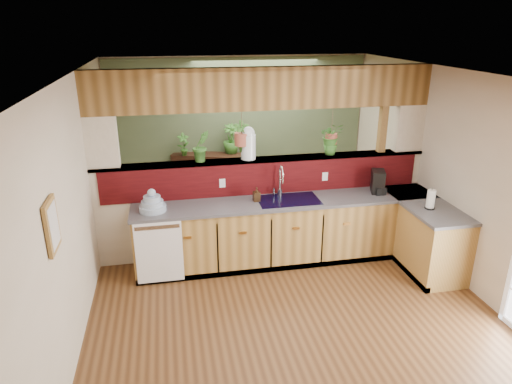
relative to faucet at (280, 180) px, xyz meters
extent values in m
cube|color=#503118|center=(-0.17, -1.13, -1.13)|extent=(4.60, 7.00, 0.01)
cube|color=brown|center=(-0.17, -1.13, 1.47)|extent=(4.60, 7.00, 0.01)
cube|color=beige|center=(-0.17, 2.37, 0.17)|extent=(4.60, 0.02, 2.60)
cube|color=beige|center=(-2.47, -1.13, 0.17)|extent=(0.02, 7.00, 2.60)
cube|color=beige|center=(2.13, -1.13, 0.17)|extent=(0.02, 7.00, 2.60)
cube|color=beige|center=(-0.17, 0.22, -0.46)|extent=(4.60, 0.15, 1.35)
cube|color=#3D070A|center=(-0.17, 0.13, -0.01)|extent=(4.40, 0.02, 0.45)
cube|color=brown|center=(-0.17, 0.22, 0.24)|extent=(4.60, 0.21, 0.04)
cube|color=brown|center=(-0.17, 0.22, 1.19)|extent=(4.60, 0.15, 0.55)
cube|color=beige|center=(-2.27, 0.22, 0.57)|extent=(0.40, 0.15, 0.70)
cube|color=beige|center=(1.93, 0.22, 0.57)|extent=(0.40, 0.15, 0.70)
cube|color=brown|center=(1.53, 0.22, 0.17)|extent=(0.10, 0.10, 2.60)
cube|color=brown|center=(-0.17, 0.22, 0.24)|extent=(4.60, 0.21, 0.04)
cube|color=brown|center=(-0.17, 0.22, 1.19)|extent=(4.60, 0.15, 0.55)
cube|color=#4D5E40|center=(-0.17, 2.35, 0.17)|extent=(4.55, 0.02, 2.55)
cube|color=olive|center=(0.08, -0.16, -0.70)|extent=(4.10, 0.60, 0.86)
cube|color=#47484C|center=(0.08, -0.16, -0.25)|extent=(4.14, 0.64, 0.04)
cube|color=olive|center=(1.83, -0.60, -0.70)|extent=(0.60, 1.48, 0.86)
cube|color=#47484C|center=(1.83, -0.60, -0.25)|extent=(0.64, 1.52, 0.04)
cube|color=olive|center=(1.83, -0.16, -0.70)|extent=(0.60, 0.60, 0.86)
cube|color=#47484C|center=(1.83, -0.16, -0.25)|extent=(0.64, 0.64, 0.04)
cube|color=black|center=(0.08, -0.43, -1.09)|extent=(4.10, 0.06, 0.08)
cube|color=black|center=(1.56, -0.60, -1.09)|extent=(0.06, 1.48, 0.08)
cube|color=white|center=(-1.65, -0.47, -0.68)|extent=(0.58, 0.02, 0.82)
cube|color=#B7B7B2|center=(-1.65, -0.48, -0.33)|extent=(0.54, 0.01, 0.05)
cube|color=black|center=(0.08, -0.16, -0.25)|extent=(0.82, 0.50, 0.03)
cube|color=black|center=(-0.11, -0.16, -0.33)|extent=(0.34, 0.40, 0.16)
cube|color=black|center=(0.27, -0.16, -0.33)|extent=(0.34, 0.40, 0.16)
cube|color=olive|center=(-2.45, -1.93, 0.42)|extent=(0.03, 0.35, 0.45)
cube|color=silver|center=(-2.43, -1.93, 0.42)|extent=(0.01, 0.27, 0.37)
cylinder|color=#B7B7B2|center=(0.00, 0.04, -0.19)|extent=(0.06, 0.06, 0.09)
cylinder|color=#B7B7B2|center=(0.00, 0.04, -0.02)|extent=(0.02, 0.02, 0.26)
torus|color=#B7B7B2|center=(0.00, -0.02, 0.11)|extent=(0.19, 0.07, 0.19)
cylinder|color=#B7B7B2|center=(0.00, -0.11, 0.04)|extent=(0.02, 0.02, 0.11)
cylinder|color=#B7B7B2|center=(-0.08, 0.04, -0.17)|extent=(0.03, 0.03, 0.09)
cylinder|color=#96AAC3|center=(-1.70, -0.19, -0.20)|extent=(0.34, 0.34, 0.07)
cylinder|color=#96AAC3|center=(-1.70, -0.19, -0.13)|extent=(0.28, 0.28, 0.06)
cylinder|color=#96AAC3|center=(-1.70, -0.19, -0.07)|extent=(0.21, 0.21, 0.06)
sphere|color=#96AAC3|center=(-1.70, -0.19, 0.01)|extent=(0.11, 0.11, 0.11)
imported|color=#3D2816|center=(-0.35, -0.12, -0.14)|extent=(0.10, 0.10, 0.19)
cube|color=black|center=(1.37, -0.11, -0.08)|extent=(0.17, 0.27, 0.31)
cube|color=black|center=(1.37, -0.20, -0.18)|extent=(0.15, 0.10, 0.10)
cylinder|color=silver|center=(1.37, -0.17, -0.14)|extent=(0.08, 0.08, 0.08)
cylinder|color=black|center=(1.77, -0.80, -0.23)|extent=(0.13, 0.13, 0.02)
cylinder|color=#B7B7B2|center=(1.77, -0.80, -0.10)|extent=(0.02, 0.02, 0.27)
cylinder|color=white|center=(1.77, -0.80, -0.10)|extent=(0.10, 0.10, 0.23)
cylinder|color=silver|center=(-0.40, 0.22, 0.42)|extent=(0.20, 0.20, 0.33)
sphere|color=silver|center=(-0.40, 0.22, 0.61)|extent=(0.18, 0.18, 0.18)
imported|color=#2E6121|center=(-1.03, 0.22, 0.47)|extent=(0.28, 0.25, 0.42)
imported|color=#2E6121|center=(0.76, 0.22, 0.43)|extent=(0.24, 0.24, 0.35)
cylinder|color=brown|center=(-0.48, 0.22, 0.76)|extent=(0.01, 0.01, 0.32)
cylinder|color=brown|center=(-0.48, 0.22, 0.54)|extent=(0.20, 0.20, 0.17)
imported|color=#2E6121|center=(-0.48, 0.22, 0.79)|extent=(0.24, 0.18, 0.43)
cylinder|color=brown|center=(0.77, 0.22, 0.73)|extent=(0.01, 0.01, 0.37)
cylinder|color=brown|center=(0.77, 0.22, 0.48)|extent=(0.16, 0.16, 0.14)
imported|color=#2E6121|center=(0.77, 0.22, 0.70)|extent=(0.35, 0.31, 0.35)
cube|color=black|center=(-0.73, 2.12, -0.63)|extent=(1.39, 0.80, 0.90)
imported|color=#2E6121|center=(-1.19, 2.12, 0.01)|extent=(0.23, 0.18, 0.40)
imported|color=#2E6121|center=(-0.36, 2.12, 0.07)|extent=(0.35, 0.35, 0.51)
imported|color=#2E6121|center=(0.61, 1.41, -0.75)|extent=(0.86, 0.80, 0.77)
camera|label=1|loc=(-1.46, -5.64, 2.00)|focal=32.00mm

